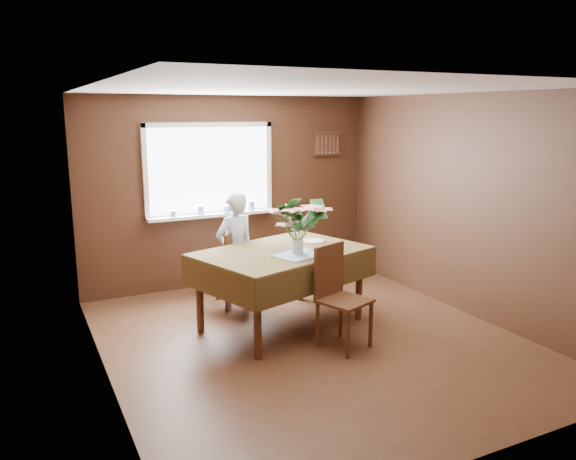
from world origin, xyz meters
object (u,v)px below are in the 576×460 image
dining_table (282,260)px  seated_woman (235,251)px  flower_bouquet (298,222)px  chair_far (227,266)px  chair_near (338,292)px

dining_table → seated_woman: seated_woman is taller
dining_table → flower_bouquet: flower_bouquet is taller
dining_table → flower_bouquet: 0.50m
chair_far → seated_woman: (0.08, -0.06, 0.19)m
chair_near → seated_woman: bearing=88.2°
dining_table → seated_woman: size_ratio=1.45×
dining_table → chair_far: bearing=94.0°
chair_far → chair_near: chair_near is taller
chair_far → seated_woman: bearing=107.5°
dining_table → flower_bouquet: (0.08, -0.22, 0.45)m
chair_near → flower_bouquet: bearing=90.0°
chair_near → seated_woman: size_ratio=0.73×
flower_bouquet → dining_table: bearing=109.9°
chair_far → dining_table: bearing=73.2°
dining_table → chair_near: (0.27, -0.72, -0.19)m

